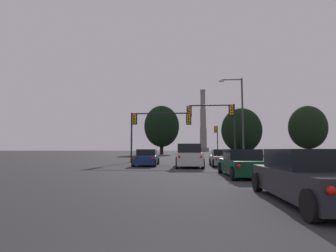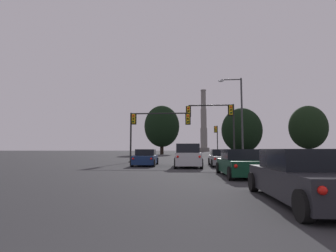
# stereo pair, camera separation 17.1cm
# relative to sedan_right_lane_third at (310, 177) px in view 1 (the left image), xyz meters

# --- Properties ---
(sedan_right_lane_third) EXTENTS (2.04, 4.73, 1.43)m
(sedan_right_lane_third) POSITION_rel_sedan_right_lane_third_xyz_m (0.00, 0.00, 0.00)
(sedan_right_lane_third) COLOR #232328
(sedan_right_lane_third) RESTS_ON ground_plane
(sedan_right_lane_front) EXTENTS (2.03, 4.72, 1.43)m
(sedan_right_lane_front) POSITION_rel_sedan_right_lane_third_xyz_m (-0.32, 15.61, 0.00)
(sedan_right_lane_front) COLOR gray
(sedan_right_lane_front) RESTS_ON ground_plane
(suv_center_lane_front) EXTENTS (2.30, 4.98, 1.86)m
(suv_center_lane_front) POSITION_rel_sedan_right_lane_third_xyz_m (-3.21, 13.91, 0.23)
(suv_center_lane_front) COLOR silver
(suv_center_lane_front) RESTS_ON ground_plane
(sedan_right_lane_second) EXTENTS (2.13, 4.76, 1.43)m
(sedan_right_lane_second) POSITION_rel_sedan_right_lane_third_xyz_m (-0.38, 6.90, 0.00)
(sedan_right_lane_second) COLOR #0F3823
(sedan_right_lane_second) RESTS_ON ground_plane
(sedan_left_lane_front) EXTENTS (2.19, 4.78, 1.43)m
(sedan_left_lane_front) POSITION_rel_sedan_right_lane_third_xyz_m (-6.90, 15.63, 0.00)
(sedan_left_lane_front) COLOR navy
(sedan_left_lane_front) RESTS_ON ground_plane
(traffic_light_overhead_left) EXTENTS (6.81, 0.50, 5.48)m
(traffic_light_overhead_left) POSITION_rel_sedan_right_lane_third_xyz_m (-7.20, 21.14, 3.57)
(traffic_light_overhead_left) COLOR black
(traffic_light_overhead_left) RESTS_ON ground_plane
(traffic_light_overhead_right) EXTENTS (5.49, 0.50, 6.46)m
(traffic_light_overhead_right) POSITION_rel_sedan_right_lane_third_xyz_m (0.16, 22.01, 4.26)
(traffic_light_overhead_right) COLOR black
(traffic_light_overhead_right) RESTS_ON ground_plane
(traffic_light_far_right) EXTENTS (0.78, 0.50, 5.87)m
(traffic_light_far_right) POSITION_rel_sedan_right_lane_third_xyz_m (2.10, 42.31, 3.19)
(traffic_light_far_right) COLOR black
(traffic_light_far_right) RESTS_ON ground_plane
(street_lamp) EXTENTS (2.72, 0.36, 9.62)m
(street_lamp) POSITION_rel_sedan_right_lane_third_xyz_m (2.61, 22.84, 5.10)
(street_lamp) COLOR #38383A
(street_lamp) RESTS_ON ground_plane
(smokestack) EXTENTS (7.19, 7.19, 41.48)m
(smokestack) POSITION_rel_sedan_right_lane_third_xyz_m (6.71, 167.55, 15.65)
(smokestack) COLOR slate
(smokestack) RESTS_ON ground_plane
(treeline_far_right) EXTENTS (11.13, 10.02, 12.95)m
(treeline_far_right) POSITION_rel_sedan_right_lane_third_xyz_m (11.56, 66.65, 6.05)
(treeline_far_right) COLOR black
(treeline_far_right) RESTS_ON ground_plane
(treeline_center_left) EXTENTS (10.20, 9.18, 13.60)m
(treeline_center_left) POSITION_rel_sedan_right_lane_third_xyz_m (29.97, 68.05, 6.88)
(treeline_center_left) COLOR black
(treeline_center_left) RESTS_ON ground_plane
(treeline_left_mid) EXTENTS (9.86, 8.87, 13.79)m
(treeline_left_mid) POSITION_rel_sedan_right_lane_third_xyz_m (-10.71, 65.85, 7.26)
(treeline_left_mid) COLOR black
(treeline_left_mid) RESTS_ON ground_plane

